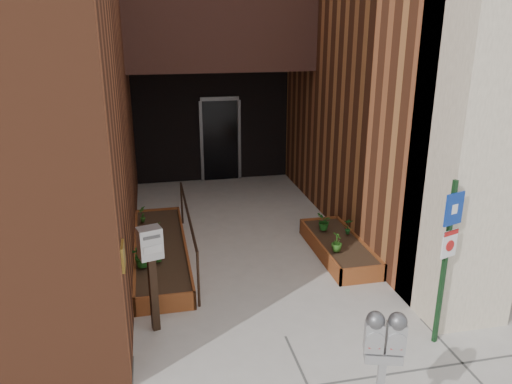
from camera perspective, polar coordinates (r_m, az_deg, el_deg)
ground at (r=6.99m, az=3.38°, el=-16.16°), size 80.00×80.00×0.00m
planter_left at (r=9.07m, az=-10.81°, el=-6.79°), size 0.90×3.60×0.30m
planter_right at (r=9.19m, az=9.42°, el=-6.34°), size 0.80×2.20×0.30m
handrail at (r=8.79m, az=-7.79°, el=-3.08°), size 0.04×3.34×0.90m
parking_meter at (r=4.80m, az=14.41°, el=-16.89°), size 0.38×0.23×1.62m
sign_post at (r=6.62m, az=21.07°, el=-5.88°), size 0.30×0.12×2.24m
payment_dropbox at (r=6.72m, az=-11.91°, el=-7.34°), size 0.35×0.29×1.51m
shrub_left_a at (r=8.20m, az=-12.89°, el=-7.01°), size 0.50×0.50×0.39m
shrub_left_b at (r=8.31m, az=-11.30°, el=-6.58°), size 0.29×0.29×0.37m
shrub_left_c at (r=9.10m, az=-11.22°, el=-4.38°), size 0.27×0.27×0.34m
shrub_left_d at (r=9.96m, az=-12.87°, el=-2.48°), size 0.20×0.20×0.32m
shrub_right_a at (r=8.62m, az=9.23°, el=-5.64°), size 0.20×0.20×0.33m
shrub_right_b at (r=9.33m, az=10.50°, el=-3.86°), size 0.20×0.20×0.31m
shrub_right_c at (r=9.42m, az=7.78°, el=-3.40°), size 0.38×0.38×0.33m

